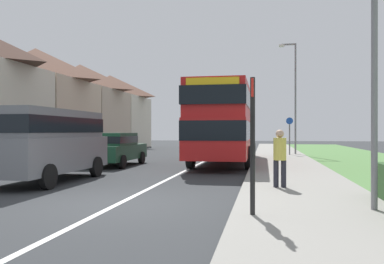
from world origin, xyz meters
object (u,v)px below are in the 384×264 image
Objects in this scene: double_decker_bus at (226,121)px; pedestrian_at_stop at (280,155)px; parked_van_grey at (48,139)px; bus_stop_sign at (253,136)px; street_lamp_mid at (294,91)px; parked_car_dark_green at (115,148)px; cycle_route_sign at (290,134)px.

pedestrian_at_stop is at bearing -75.30° from double_decker_bus.
double_decker_bus is 2.05× the size of parked_van_grey.
double_decker_bus reaches higher than pedestrian_at_stop.
double_decker_bus is 9.21m from pedestrian_at_stop.
parked_van_grey is 1.96× the size of bus_stop_sign.
pedestrian_at_stop is (7.28, -0.78, -0.39)m from parked_van_grey.
parked_van_grey is 7.34m from pedestrian_at_stop.
pedestrian_at_stop is at bearing -95.45° from street_lamp_mid.
cycle_route_sign is at bearing 44.62° from parked_car_dark_green.
pedestrian_at_stop is 0.64× the size of bus_stop_sign.
street_lamp_mid is (8.82, 15.25, 2.92)m from parked_van_grey.
cycle_route_sign is (3.51, 6.23, -0.71)m from double_decker_bus.
pedestrian_at_stop is at bearing -42.18° from parked_car_dark_green.
street_lamp_mid reaches higher than cycle_route_sign.
street_lamp_mid reaches higher than double_decker_bus.
street_lamp_mid is at bearing 70.59° from cycle_route_sign.
pedestrian_at_stop is (2.32, -8.84, -1.17)m from double_decker_bus.
bus_stop_sign is 19.94m from street_lamp_mid.
bus_stop_sign reaches higher than cycle_route_sign.
parked_van_grey is 3.05× the size of pedestrian_at_stop.
street_lamp_mid is at bearing 61.84° from double_decker_bus.
street_lamp_mid reaches higher than parked_car_dark_green.
double_decker_bus is at bearing -118.16° from street_lamp_mid.
parked_van_grey is at bearing -121.63° from double_decker_bus.
bus_stop_sign is (1.70, -12.44, -0.60)m from double_decker_bus.
double_decker_bus is 12.57m from bus_stop_sign.
pedestrian_at_stop is 0.22× the size of street_lamp_mid.
parked_car_dark_green is 13.36m from street_lamp_mid.
cycle_route_sign is 3.04m from street_lamp_mid.
bus_stop_sign reaches higher than parked_car_dark_green.
cycle_route_sign is (1.81, 18.67, -0.11)m from bus_stop_sign.
parked_van_grey is 2.02× the size of cycle_route_sign.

